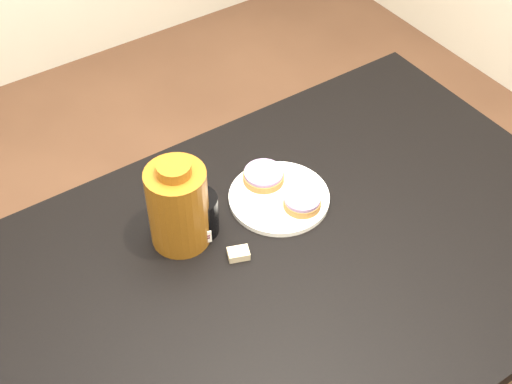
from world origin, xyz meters
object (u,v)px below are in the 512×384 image
plate (279,197)px  bagel_package (178,206)px  bagel_front (302,202)px  teabag_pouch (239,254)px  mug (197,214)px  table (287,283)px  bagel_back (264,176)px

plate → bagel_package: (-0.24, 0.02, 0.09)m
bagel_front → teabag_pouch: size_ratio=2.27×
plate → bagel_front: (0.02, -0.05, 0.02)m
plate → mug: size_ratio=1.65×
mug → teabag_pouch: 0.12m
plate → bagel_front: bearing=-65.6°
table → plate: size_ratio=6.10×
plate → teabag_pouch: (-0.17, -0.09, 0.00)m
mug → teabag_pouch: mug is taller
table → bagel_back: (0.08, 0.22, 0.11)m
bagel_front → bagel_package: (-0.27, 0.08, 0.07)m
bagel_front → plate: bearing=114.4°
plate → teabag_pouch: size_ratio=5.10×
bagel_package → table: bearing=-48.7°
bagel_back → bagel_front: same height
teabag_pouch → table: bearing=-37.7°
bagel_front → table: bearing=-137.4°
teabag_pouch → plate: bearing=28.1°
table → bagel_package: bagel_package is taller
mug → bagel_back: bearing=27.1°
plate → bagel_package: bagel_package is taller
plate → mug: bearing=173.4°
mug → bagel_package: size_ratio=0.64×
table → plate: plate is taller
bagel_front → teabag_pouch: 0.20m
bagel_front → mug: size_ratio=0.74×
bagel_back → mug: (-0.20, -0.04, 0.02)m
mug → bagel_front: bearing=-2.9°
plate → table: bearing=-118.7°
mug → bagel_package: bearing=-166.3°
plate → bagel_package: bearing=174.1°
table → teabag_pouch: (-0.08, 0.06, 0.09)m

